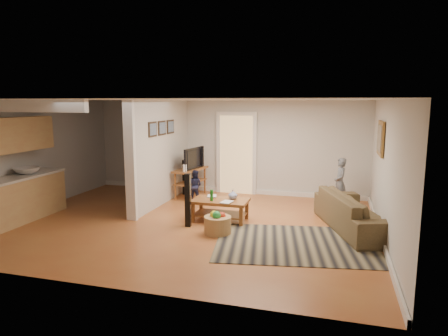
% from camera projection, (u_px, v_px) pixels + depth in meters
% --- Properties ---
extents(ground, '(7.50, 7.50, 0.00)m').
position_uv_depth(ground, '(188.00, 223.00, 8.19)').
color(ground, '#9C4C27').
rests_on(ground, ground).
extents(room_shell, '(7.54, 6.02, 2.52)m').
position_uv_depth(room_shell, '(148.00, 149.00, 8.64)').
color(room_shell, beige).
rests_on(room_shell, ground).
extents(area_rug, '(3.06, 2.45, 0.01)m').
position_uv_depth(area_rug, '(295.00, 243.00, 6.99)').
color(area_rug, black).
rests_on(area_rug, ground).
extents(sofa, '(1.70, 2.57, 0.70)m').
position_uv_depth(sofa, '(355.00, 229.00, 7.78)').
color(sofa, '#453522').
rests_on(sofa, ground).
extents(coffee_table, '(1.16, 0.69, 0.68)m').
position_uv_depth(coffee_table, '(221.00, 204.00, 8.31)').
color(coffee_table, '#602E16').
rests_on(coffee_table, ground).
extents(tv_console, '(0.63, 1.24, 1.02)m').
position_uv_depth(tv_console, '(191.00, 171.00, 10.36)').
color(tv_console, '#602E16').
rests_on(tv_console, ground).
extents(speaker_left, '(0.12, 0.12, 1.07)m').
position_uv_depth(speaker_left, '(188.00, 200.00, 7.89)').
color(speaker_left, black).
rests_on(speaker_left, ground).
extents(speaker_right, '(0.10, 0.10, 0.94)m').
position_uv_depth(speaker_right, '(185.00, 177.00, 10.67)').
color(speaker_right, black).
rests_on(speaker_right, ground).
extents(toy_basket, '(0.51, 0.51, 0.45)m').
position_uv_depth(toy_basket, '(218.00, 224.00, 7.51)').
color(toy_basket, '#A97949').
rests_on(toy_basket, ground).
extents(child, '(0.37, 0.48, 1.17)m').
position_uv_depth(child, '(339.00, 207.00, 9.48)').
color(child, slate).
rests_on(child, ground).
extents(toddler, '(0.41, 0.33, 0.79)m').
position_uv_depth(toddler, '(195.00, 201.00, 10.03)').
color(toddler, '#1B1E39').
rests_on(toddler, ground).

